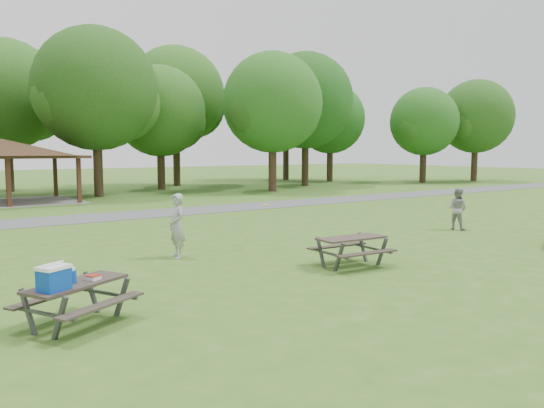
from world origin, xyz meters
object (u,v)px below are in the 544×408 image
Objects in this scene: picnic_table_middle at (352,244)px; frisbee_catcher at (457,209)px; frisbee_thrower at (177,226)px; picnic_table_near at (70,287)px.

frisbee_catcher is at bearing 16.49° from picnic_table_middle.
picnic_table_middle is 8.25m from frisbee_catcher.
picnic_table_middle is at bearing 43.09° from frisbee_thrower.
frisbee_catcher reaches higher than picnic_table_middle.
frisbee_catcher is at bearing 11.34° from picnic_table_near.
picnic_table_near is 7.42m from picnic_table_middle.
picnic_table_near is 1.15× the size of picnic_table_middle.
frisbee_catcher is (7.91, 2.34, 0.21)m from picnic_table_middle.
frisbee_thrower is at bearing 71.56° from frisbee_catcher.
frisbee_catcher is (11.16, -1.36, -0.12)m from frisbee_thrower.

